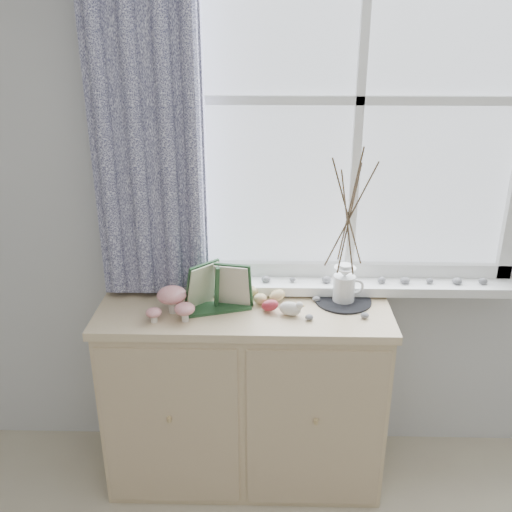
{
  "coord_description": "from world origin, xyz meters",
  "views": [
    {
      "loc": [
        -0.05,
        -0.32,
        1.94
      ],
      "look_at": [
        -0.1,
        1.7,
        1.1
      ],
      "focal_mm": 40.0,
      "sensor_mm": 36.0,
      "label": 1
    }
  ],
  "objects_px": {
    "sideboard": "(245,394)",
    "twig_pitcher": "(349,213)",
    "toadstool_cluster": "(173,301)",
    "botanical_book": "(217,289)"
  },
  "relations": [
    {
      "from": "botanical_book",
      "to": "toadstool_cluster",
      "type": "relative_size",
      "value": 1.55
    },
    {
      "from": "sideboard",
      "to": "twig_pitcher",
      "type": "xyz_separation_m",
      "value": [
        0.41,
        0.07,
        0.82
      ]
    },
    {
      "from": "sideboard",
      "to": "toadstool_cluster",
      "type": "relative_size",
      "value": 6.24
    },
    {
      "from": "twig_pitcher",
      "to": "toadstool_cluster",
      "type": "bearing_deg",
      "value": -178.83
    },
    {
      "from": "toadstool_cluster",
      "to": "twig_pitcher",
      "type": "xyz_separation_m",
      "value": [
        0.69,
        0.14,
        0.33
      ]
    },
    {
      "from": "sideboard",
      "to": "twig_pitcher",
      "type": "height_order",
      "value": "twig_pitcher"
    },
    {
      "from": "botanical_book",
      "to": "toadstool_cluster",
      "type": "distance_m",
      "value": 0.18
    },
    {
      "from": "sideboard",
      "to": "toadstool_cluster",
      "type": "bearing_deg",
      "value": -166.33
    },
    {
      "from": "sideboard",
      "to": "twig_pitcher",
      "type": "relative_size",
      "value": 1.76
    },
    {
      "from": "toadstool_cluster",
      "to": "botanical_book",
      "type": "bearing_deg",
      "value": 9.62
    }
  ]
}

